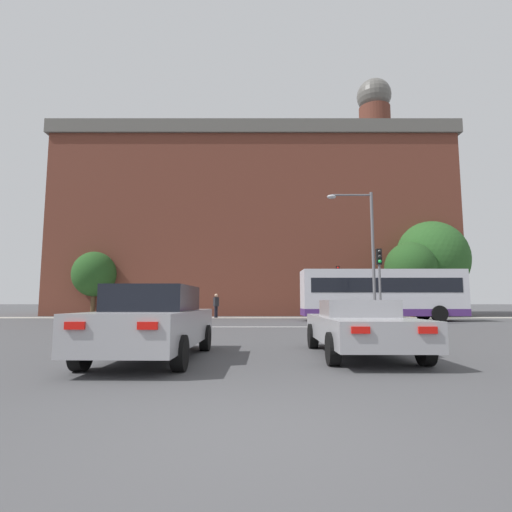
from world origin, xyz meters
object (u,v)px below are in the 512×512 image
traffic_light_near_right (380,274)px  pedestrian_walking_east (217,303)px  car_saloon_left (155,322)px  bus_crossing_lead (382,294)px  traffic_light_far_right (339,283)px  pedestrian_waiting (369,304)px  street_lamp_junction (365,242)px  car_roadster_right (360,327)px

traffic_light_near_right → pedestrian_walking_east: size_ratio=2.11×
car_saloon_left → bus_crossing_lead: 19.81m
bus_crossing_lead → traffic_light_far_right: bearing=-161.1°
car_saloon_left → pedestrian_walking_east: size_ratio=2.66×
car_saloon_left → pedestrian_walking_east: bearing=93.6°
traffic_light_far_right → pedestrian_walking_east: size_ratio=2.15×
bus_crossing_lead → pedestrian_waiting: bearing=173.5°
traffic_light_near_right → traffic_light_far_right: bearing=89.5°
traffic_light_near_right → street_lamp_junction: size_ratio=0.54×
car_roadster_right → pedestrian_waiting: 22.45m
bus_crossing_lead → traffic_light_far_right: 5.36m
bus_crossing_lead → traffic_light_near_right: traffic_light_near_right is taller
car_roadster_right → pedestrian_waiting: pedestrian_waiting is taller
traffic_light_near_right → traffic_light_far_right: (0.09, 10.64, 0.05)m
traffic_light_far_right → street_lamp_junction: (-0.41, -9.25, 1.77)m
car_saloon_left → car_roadster_right: car_saloon_left is taller
car_saloon_left → bus_crossing_lead: size_ratio=0.48×
traffic_light_far_right → pedestrian_waiting: size_ratio=2.20×
pedestrian_walking_east → car_saloon_left: bearing=46.4°
car_roadster_right → car_saloon_left: bearing=-172.3°
bus_crossing_lead → street_lamp_junction: street_lamp_junction is taller
pedestrian_walking_east → traffic_light_far_right: bearing=132.3°
traffic_light_near_right → street_lamp_junction: street_lamp_junction is taller
pedestrian_waiting → bus_crossing_lead: bearing=-84.3°
street_lamp_junction → pedestrian_walking_east: (-8.97, 9.55, -3.35)m
car_saloon_left → pedestrian_walking_east: 22.27m
traffic_light_far_right → pedestrian_waiting: (2.30, 0.22, -1.61)m
bus_crossing_lead → traffic_light_far_right: size_ratio=2.55×
bus_crossing_lead → car_roadster_right: bearing=-19.0°
car_roadster_right → traffic_light_near_right: traffic_light_near_right is taller
car_roadster_right → traffic_light_far_right: size_ratio=1.19×
traffic_light_near_right → pedestrian_waiting: 11.22m
car_saloon_left → street_lamp_junction: size_ratio=0.68×
traffic_light_near_right → car_roadster_right: bearing=-109.7°
traffic_light_near_right → traffic_light_far_right: 10.64m
car_roadster_right → traffic_light_far_right: traffic_light_far_right is taller
car_roadster_right → street_lamp_junction: 13.17m
pedestrian_waiting → pedestrian_walking_east: 11.68m
car_saloon_left → pedestrian_waiting: size_ratio=2.72×
bus_crossing_lead → pedestrian_walking_east: bearing=-115.6°
car_saloon_left → pedestrian_waiting: bearing=65.4°
car_roadster_right → traffic_light_near_right: 11.55m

